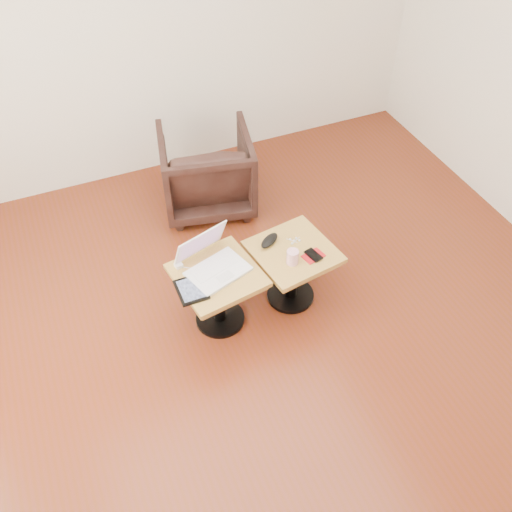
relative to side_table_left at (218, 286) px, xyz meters
name	(u,v)px	position (x,y,z in m)	size (l,w,h in m)	color
room_shell	(278,188)	(0.20, -0.41, 1.01)	(4.52, 4.52, 2.71)	#5F260F
side_table_left	(218,286)	(0.00, 0.00, 0.00)	(0.57, 0.57, 0.45)	black
side_table_right	(292,262)	(0.52, 0.00, 0.00)	(0.56, 0.56, 0.45)	black
laptop	(212,262)	(-0.01, 0.06, 0.16)	(0.44, 0.43, 0.24)	white
tablet	(191,290)	(-0.19, -0.07, 0.12)	(0.17, 0.22, 0.02)	black
charging_adapter	(179,265)	(-0.20, 0.15, 0.13)	(0.04, 0.04, 0.03)	white
glasses_case	(269,241)	(0.40, 0.12, 0.14)	(0.16, 0.07, 0.05)	black
striped_cup	(292,257)	(0.46, -0.09, 0.16)	(0.08, 0.08, 0.10)	#D65878
earbuds_tangle	(294,240)	(0.56, 0.07, 0.12)	(0.08, 0.05, 0.02)	white
phone_on_sleeve	(313,255)	(0.61, -0.10, 0.12)	(0.15, 0.13, 0.02)	#9F0809
armchair	(207,171)	(0.34, 1.18, -0.02)	(0.69, 0.71, 0.64)	#2F1D1A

